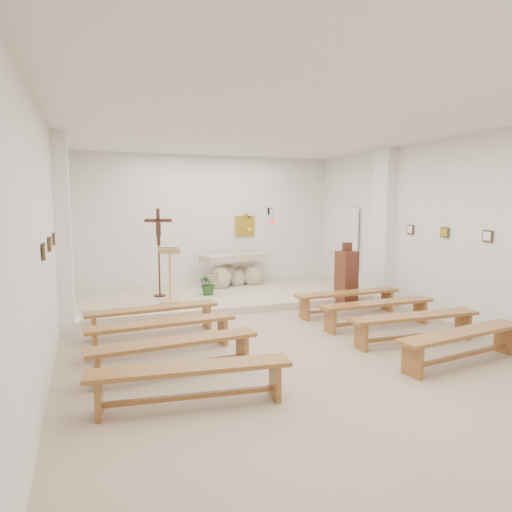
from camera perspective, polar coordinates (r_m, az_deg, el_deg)
name	(u,v)px	position (r m, az deg, el deg)	size (l,w,h in m)	color
ground	(283,341)	(7.71, 3.41, -10.61)	(7.00, 10.00, 0.00)	tan
wall_left	(47,243)	(6.76, -24.64, 1.46)	(0.02, 10.00, 3.50)	white
wall_right	(454,231)	(9.36, 23.46, 2.83)	(0.02, 10.00, 3.50)	white
wall_back	(207,223)	(12.10, -6.17, 4.13)	(7.00, 0.02, 3.50)	white
ceiling	(285,126)	(7.45, 3.61, 15.93)	(7.00, 10.00, 0.02)	silver
sanctuary_platform	(223,296)	(10.88, -4.10, -5.05)	(6.98, 3.00, 0.15)	beige
pilaster_left	(63,233)	(8.74, -22.95, 2.62)	(0.26, 0.55, 3.50)	white
pilaster_right	(383,226)	(10.81, 15.63, 3.60)	(0.26, 0.55, 3.50)	white
gold_wall_relief	(245,226)	(12.38, -1.41, 3.76)	(0.55, 0.04, 0.55)	gold
sanctuary_lamp	(272,220)	(12.38, 2.05, 4.50)	(0.11, 0.36, 0.44)	black
station_frame_left_front	(44,251)	(5.97, -24.97, 0.53)	(0.03, 0.20, 0.20)	#412E1C
station_frame_left_mid	(50,244)	(6.96, -24.35, 1.36)	(0.03, 0.20, 0.20)	#412E1C
station_frame_left_rear	(54,239)	(7.95, -23.89, 1.99)	(0.03, 0.20, 0.20)	#412E1C
station_frame_right_front	(488,236)	(8.79, 26.97, 2.24)	(0.03, 0.20, 0.20)	#412E1C
station_frame_right_mid	(445,232)	(9.49, 22.53, 2.74)	(0.03, 0.20, 0.20)	#412E1C
station_frame_right_rear	(410,229)	(10.24, 18.72, 3.16)	(0.03, 0.20, 0.20)	#412E1C
radiator_left	(65,307)	(9.65, -22.73, -5.92)	(0.10, 0.85, 0.52)	silver
radiator_right	(366,285)	(11.58, 13.60, -3.51)	(0.10, 0.85, 0.52)	silver
altar	(234,272)	(11.81, -2.73, -2.03)	(1.83, 0.98, 0.89)	beige
lectern	(170,274)	(9.95, -10.70, -2.24)	(0.52, 0.47, 1.24)	tan
crucifix_stand	(159,246)	(10.53, -12.06, 1.22)	(0.61, 0.26, 2.00)	#3B1B12
potted_plant	(209,283)	(10.68, -5.96, -3.41)	(0.48, 0.42, 0.54)	#254F1F
donation_pedestal	(346,278)	(10.29, 11.22, -2.73)	(0.43, 0.43, 1.42)	#542718
bench_left_front	(153,314)	(8.21, -12.77, -7.07)	(2.31, 0.55, 0.48)	#925D2A
bench_right_front	(347,297)	(9.53, 11.37, -5.10)	(2.29, 0.41, 0.48)	#925D2A
bench_left_second	(162,329)	(7.23, -11.66, -8.93)	(2.30, 0.51, 0.48)	#925D2A
bench_right_second	(377,308)	(8.71, 14.91, -6.33)	(2.29, 0.40, 0.48)	#925D2A
bench_left_third	(174,349)	(6.27, -10.19, -11.36)	(2.31, 0.55, 0.48)	#925D2A
bench_right_third	(414,322)	(7.93, 19.19, -7.78)	(2.30, 0.46, 0.48)	#925D2A
bench_left_fourth	(191,376)	(5.34, -8.16, -14.64)	(2.31, 0.62, 0.48)	#925D2A
bench_right_fourth	(463,339)	(7.21, 24.41, -9.47)	(2.31, 0.67, 0.48)	#925D2A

